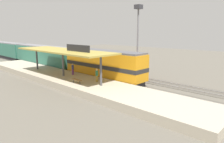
{
  "coord_description": "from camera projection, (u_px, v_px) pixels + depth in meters",
  "views": [
    {
      "loc": [
        -20.95,
        -25.33,
        7.29
      ],
      "look_at": [
        -1.38,
        -6.77,
        2.0
      ],
      "focal_mm": 32.69,
      "sensor_mm": 36.0,
      "label": 1
    }
  ],
  "objects": [
    {
      "name": "track_far",
      "position": [
        108.0,
        73.0,
        36.69
      ],
      "size": [
        3.2,
        110.0,
        0.16
      ],
      "color": "#4E4941",
      "rests_on": "ground"
    },
    {
      "name": "passenger_carriage_rear",
      "position": [
        6.0,
        50.0,
        56.77
      ],
      "size": [
        2.9,
        20.0,
        4.24
      ],
      "color": "#28282D",
      "rests_on": "track_near"
    },
    {
      "name": "passenger_carriage_front",
      "position": [
        43.0,
        56.0,
        42.72
      ],
      "size": [
        2.9,
        20.0,
        4.24
      ],
      "color": "#28282D",
      "rests_on": "track_near"
    },
    {
      "name": "platform_bench",
      "position": [
        77.0,
        80.0,
        25.49
      ],
      "size": [
        0.44,
        1.7,
        0.5
      ],
      "color": "#333338",
      "rests_on": "platform"
    },
    {
      "name": "locomotive",
      "position": [
        103.0,
        65.0,
        30.55
      ],
      "size": [
        2.93,
        14.43,
        4.44
      ],
      "color": "#28282D",
      "rests_on": "track_near"
    },
    {
      "name": "light_mast",
      "position": [
        138.0,
        25.0,
        34.55
      ],
      "size": [
        1.1,
        1.1,
        11.7
      ],
      "color": "slate",
      "rests_on": "ground"
    },
    {
      "name": "platform",
      "position": [
        64.0,
        79.0,
        30.06
      ],
      "size": [
        6.0,
        44.0,
        0.9
      ],
      "primitive_type": "cube",
      "color": "#A89E89",
      "rests_on": "ground"
    },
    {
      "name": "person_walking",
      "position": [
        97.0,
        75.0,
        26.18
      ],
      "size": [
        0.34,
        0.34,
        1.71
      ],
      "color": "olive",
      "rests_on": "platform"
    },
    {
      "name": "station_canopy",
      "position": [
        63.0,
        51.0,
        29.21
      ],
      "size": [
        5.2,
        18.0,
        4.7
      ],
      "color": "#47474C",
      "rests_on": "platform"
    },
    {
      "name": "ground_plane",
      "position": [
        97.0,
        75.0,
        34.85
      ],
      "size": [
        120.0,
        120.0,
        0.0
      ],
      "primitive_type": "plane",
      "color": "#5B564C"
    },
    {
      "name": "freight_car",
      "position": [
        105.0,
        62.0,
        36.69
      ],
      "size": [
        2.8,
        12.0,
        3.54
      ],
      "color": "#28282D",
      "rests_on": "track_far"
    },
    {
      "name": "track_near",
      "position": [
        88.0,
        77.0,
        33.42
      ],
      "size": [
        3.2,
        110.0,
        0.16
      ],
      "color": "#4E4941",
      "rests_on": "ground"
    },
    {
      "name": "person_waiting",
      "position": [
        73.0,
        69.0,
        30.51
      ],
      "size": [
        0.34,
        0.34,
        1.71
      ],
      "color": "#663375",
      "rests_on": "platform"
    }
  ]
}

